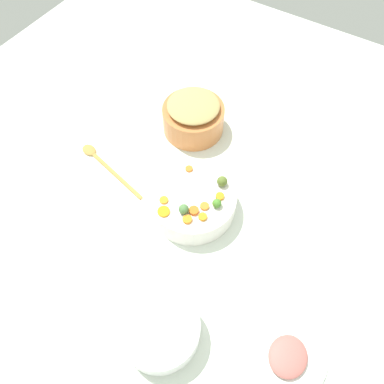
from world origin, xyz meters
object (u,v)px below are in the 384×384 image
serving_bowl_carrots (192,201)px  wooden_spoon (102,162)px  ham_plate (284,352)px  casserole_dish (160,329)px  metal_pot (193,119)px

serving_bowl_carrots → wooden_spoon: serving_bowl_carrots is taller
ham_plate → serving_bowl_carrots: bearing=150.4°
serving_bowl_carrots → casserole_dish: 0.42m
metal_pot → wooden_spoon: 0.38m
metal_pot → ham_plate: 0.85m
serving_bowl_carrots → casserole_dish: (0.14, -0.39, 0.00)m
ham_plate → wooden_spoon: bearing=163.7°
wooden_spoon → casserole_dish: size_ratio=1.46×
serving_bowl_carrots → wooden_spoon: bearing=-177.9°
metal_pot → casserole_dish: (0.32, -0.70, -0.01)m
metal_pot → ham_plate: bearing=-41.4°
serving_bowl_carrots → ham_plate: bearing=-29.6°
wooden_spoon → ham_plate: 0.87m
serving_bowl_carrots → metal_pot: bearing=121.0°
casserole_dish → ham_plate: casserole_dish is taller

